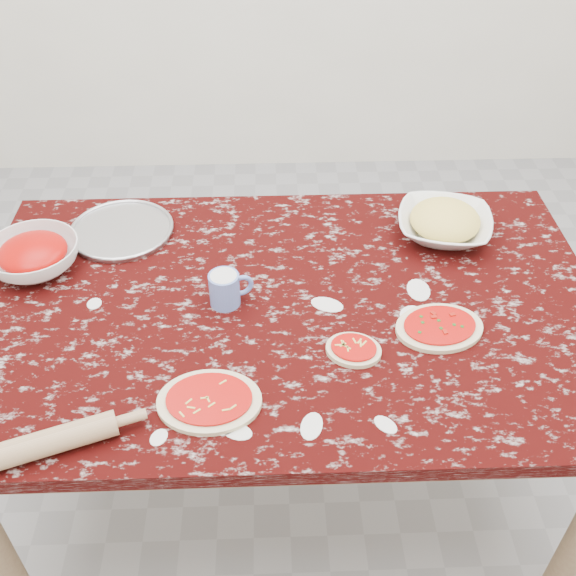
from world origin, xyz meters
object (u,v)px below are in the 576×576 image
Objects in this scene: sauce_bowl at (34,257)px; flour_mug at (226,289)px; rolling_pin at (49,442)px; worktable at (288,327)px; cheese_bowl at (444,225)px; pizza_tray at (122,231)px.

flour_mug is (0.52, -0.16, 0.01)m from sauce_bowl.
flour_mug is 0.55m from rolling_pin.
cheese_bowl is (0.45, 0.28, 0.12)m from worktable.
sauce_bowl is (-0.67, 0.17, 0.12)m from worktable.
flour_mug reaches higher than sauce_bowl.
pizza_tray is at bearing 37.35° from sauce_bowl.
rolling_pin is (-0.34, -0.44, -0.02)m from flour_mug.
worktable is 6.62× the size of sauce_bowl.
cheese_bowl is (0.92, -0.04, 0.03)m from pizza_tray.
pizza_tray is 0.92m from cheese_bowl.
cheese_bowl is at bearing 31.55° from worktable.
worktable is 0.70m from sauce_bowl.
cheese_bowl is 1.18m from rolling_pin.
rolling_pin is (-0.02, -0.75, 0.02)m from pizza_tray.
pizza_tray is 1.19× the size of sauce_bowl.
pizza_tray is 0.75m from rolling_pin.
flour_mug reaches higher than rolling_pin.
worktable is at bearing -148.45° from cheese_bowl.
sauce_bowl is at bearing 162.94° from flour_mug.
flour_mug reaches higher than pizza_tray.
rolling_pin is (0.18, -0.59, -0.01)m from sauce_bowl.
flour_mug is 0.42× the size of rolling_pin.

